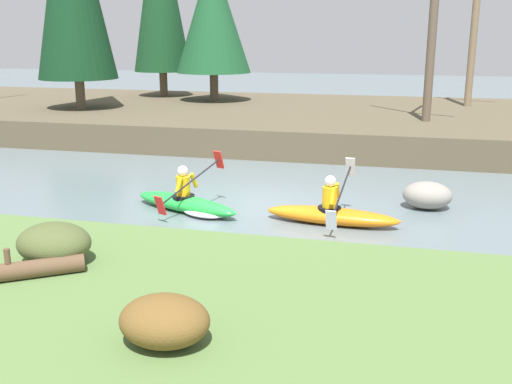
{
  "coord_description": "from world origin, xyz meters",
  "views": [
    {
      "loc": [
        3.58,
        -12.52,
        3.75
      ],
      "look_at": [
        0.68,
        -0.88,
        0.55
      ],
      "focal_mm": 42.0,
      "sensor_mm": 36.0,
      "label": 1
    }
  ],
  "objects": [
    {
      "name": "ground_plane",
      "position": [
        0.0,
        0.0,
        0.0
      ],
      "size": [
        90.0,
        90.0,
        0.0
      ],
      "primitive_type": "plane",
      "color": "slate"
    },
    {
      "name": "shrub_clump_nearest",
      "position": [
        -1.08,
        -5.53,
        0.9
      ],
      "size": [
        1.06,
        0.88,
        0.57
      ],
      "color": "#4C562D",
      "rests_on": "riverbank_near"
    },
    {
      "name": "kayaker_lead",
      "position": [
        2.3,
        -0.95,
        0.22
      ],
      "size": [
        2.79,
        2.07,
        1.2
      ],
      "rotation": [
        0.0,
        0.0,
        -0.08
      ],
      "color": "orange",
      "rests_on": "ground"
    },
    {
      "name": "riverbank_near",
      "position": [
        0.0,
        -7.0,
        0.31
      ],
      "size": [
        44.0,
        6.62,
        0.61
      ],
      "color": "#56753D",
      "rests_on": "ground"
    },
    {
      "name": "bare_tree_mid_upstream",
      "position": [
        4.29,
        8.11,
        3.55
      ],
      "size": [
        3.11,
        3.07,
        5.6
      ],
      "color": "brown",
      "rests_on": "riverbank_far"
    },
    {
      "name": "boulder_midstream",
      "position": [
        4.17,
        0.68,
        0.3
      ],
      "size": [
        1.06,
        0.83,
        0.6
      ],
      "color": "gray",
      "rests_on": "ground"
    },
    {
      "name": "conifer_tree_mid_left",
      "position": [
        -4.43,
        12.18,
        4.51
      ],
      "size": [
        3.15,
        3.15,
        6.02
      ],
      "color": "brown",
      "rests_on": "riverbank_far"
    },
    {
      "name": "kayaker_middle",
      "position": [
        -0.81,
        -0.86,
        0.2
      ],
      "size": [
        2.73,
        1.99,
        1.2
      ],
      "rotation": [
        0.0,
        0.0,
        -0.37
      ],
      "color": "green",
      "rests_on": "ground"
    },
    {
      "name": "riverbank_far",
      "position": [
        0.0,
        10.39,
        0.46
      ],
      "size": [
        44.0,
        11.4,
        0.91
      ],
      "color": "brown",
      "rests_on": "ground"
    },
    {
      "name": "shrub_clump_second",
      "position": [
        1.3,
        -7.29,
        0.87
      ],
      "size": [
        0.96,
        0.8,
        0.52
      ],
      "color": "brown",
      "rests_on": "riverbank_near"
    },
    {
      "name": "bare_tree_mid_downstream",
      "position": [
        6.0,
        12.84,
        4.41
      ],
      "size": [
        4.06,
        4.02,
        7.42
      ],
      "color": "#7A664C",
      "rests_on": "riverbank_far"
    }
  ]
}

